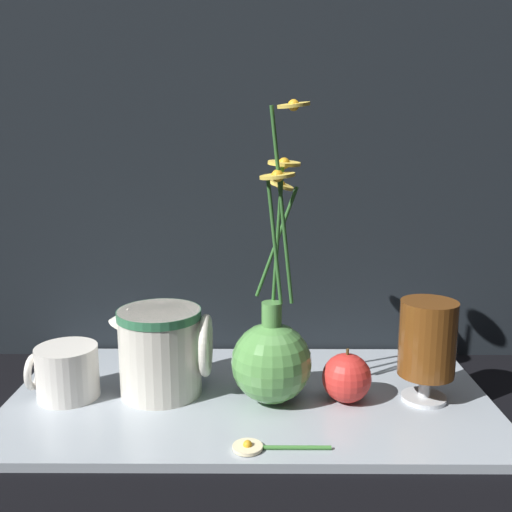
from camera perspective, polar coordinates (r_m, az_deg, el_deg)
ground_plane at (r=0.84m, az=-0.64°, el=-14.39°), size 6.00×6.00×0.00m
shelf at (r=0.84m, az=-0.64°, el=-14.02°), size 0.68×0.36×0.01m
backdrop_wall at (r=0.97m, az=-0.52°, el=22.39°), size 1.18×0.02×1.10m
vase_with_flowers at (r=0.79m, az=1.59°, el=-9.85°), size 0.11×0.13×0.40m
yellow_mug at (r=0.86m, az=-18.47°, el=-10.94°), size 0.10×0.09×0.07m
ceramic_pitcher at (r=0.83m, az=-9.37°, el=-9.03°), size 0.14×0.12×0.13m
tea_glass at (r=0.82m, az=16.76°, el=-8.14°), size 0.08×0.08×0.14m
orange_fruit at (r=0.81m, az=9.05°, el=-11.93°), size 0.07×0.07×0.08m
loose_daisy at (r=0.71m, az=0.21°, el=-18.55°), size 0.12×0.04×0.01m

